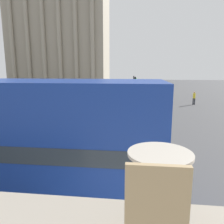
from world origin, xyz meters
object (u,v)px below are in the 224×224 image
Objects in this scene: traffic_light_far at (134,86)px; plaza_building_left at (60,35)px; pedestrian_olive at (146,94)px; pedestrian_grey at (73,94)px; traffic_light_mid at (142,94)px; pedestrian_yellow at (194,97)px; cafe_dining_table at (159,172)px; traffic_light_near at (156,103)px; cafe_chair_0 at (155,212)px.

plaza_building_left is at bearing 126.37° from traffic_light_far.
pedestrian_grey is (-10.62, -1.94, 0.08)m from pedestrian_olive.
pedestrian_yellow is (6.89, 7.85, -1.13)m from traffic_light_mid.
traffic_light_mid is at bearing 89.05° from cafe_dining_table.
plaza_building_left is at bearing -107.74° from pedestrian_olive.
cafe_dining_table is 0.18× the size of traffic_light_near.
cafe_chair_0 is 28.98m from pedestrian_yellow.
traffic_light_far is 2.16× the size of pedestrian_yellow.
traffic_light_mid is at bearing -58.43° from plaza_building_left.
traffic_light_mid is 1.87× the size of pedestrian_yellow.
pedestrian_olive is at bearing -44.72° from plaza_building_left.
traffic_light_far is (-0.58, 25.80, -1.12)m from cafe_dining_table.
pedestrian_olive is (0.30, 19.80, -1.61)m from traffic_light_near.
cafe_dining_table reaches higher than pedestrian_olive.
cafe_dining_table reaches higher than traffic_light_far.
traffic_light_near reaches higher than pedestrian_yellow.
traffic_light_near is 19.87m from pedestrian_olive.
traffic_light_mid is at bearing -107.67° from pedestrian_yellow.
plaza_building_left reaches higher than traffic_light_near.
traffic_light_near is 17.77m from pedestrian_yellow.
pedestrian_olive is at bearing 87.77° from cafe_dining_table.
traffic_light_near is 2.34× the size of pedestrian_olive.
traffic_light_mid is 0.86× the size of traffic_light_far.
pedestrian_yellow is (6.33, 16.53, -1.58)m from traffic_light_near.
pedestrian_yellow is at bearing 69.04° from traffic_light_near.
traffic_light_near is 1.06× the size of traffic_light_far.
pedestrian_olive is at bearing 175.11° from pedestrian_yellow.
pedestrian_yellow is (7.80, 1.56, -1.45)m from traffic_light_far.
plaza_building_left reaches higher than pedestrian_yellow.
traffic_light_mid is 10.51m from pedestrian_yellow.
cafe_chair_0 is 20.13m from traffic_light_mid.
pedestrian_yellow is (25.71, -22.77, -11.48)m from plaza_building_left.
pedestrian_olive is (0.87, 11.13, -1.16)m from traffic_light_mid.
traffic_light_far is (-0.90, 6.29, 0.32)m from traffic_light_mid.
cafe_chair_0 is 0.50× the size of pedestrian_grey.
pedestrian_grey is at bearing -67.08° from plaza_building_left.
pedestrian_grey is (-9.75, 9.19, -1.08)m from traffic_light_mid.
plaza_building_left is at bearing 110.25° from cafe_dining_table.
plaza_building_left is 36.21m from pedestrian_yellow.
plaza_building_left is (-18.41, 50.69, 8.93)m from cafe_chair_0.
pedestrian_yellow is at bearing 48.72° from traffic_light_mid.
cafe_chair_0 is 31.33m from pedestrian_olive.
pedestrian_yellow is at bearing -41.53° from plaza_building_left.
traffic_light_near reaches higher than pedestrian_olive.
traffic_light_far reaches higher than traffic_light_mid.
traffic_light_near reaches higher than traffic_light_mid.
plaza_building_left is 31.84m from traffic_light_far.
pedestrian_grey is (-16.65, 1.34, 0.05)m from pedestrian_yellow.
cafe_chair_0 is 0.04× the size of plaza_building_left.
traffic_light_far reaches higher than pedestrian_yellow.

